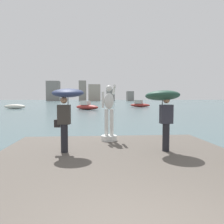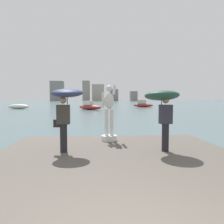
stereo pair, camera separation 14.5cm
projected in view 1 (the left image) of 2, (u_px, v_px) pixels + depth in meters
name	position (u px, v px, depth m)	size (l,w,h in m)	color
ground_plane	(98.00, 109.00, 42.05)	(400.00, 400.00, 0.00)	#4C666B
pier	(127.00, 189.00, 4.60)	(7.36, 10.73, 0.40)	#564F47
statue_white_figure	(109.00, 118.00, 8.74)	(0.62, 0.87, 2.22)	silver
onlooker_left	(67.00, 102.00, 6.83)	(1.06, 1.07, 2.02)	black
onlooker_right	(163.00, 102.00, 6.99)	(1.17, 1.19, 1.97)	black
boat_near	(15.00, 107.00, 41.94)	(4.09, 1.35, 0.88)	silver
boat_far	(140.00, 104.00, 50.71)	(4.70, 3.45, 1.61)	#9E2D28
boat_leftward	(87.00, 106.00, 39.27)	(4.78, 4.20, 1.58)	#9E2D28
distant_skyline	(81.00, 92.00, 149.98)	(58.95, 12.30, 13.47)	gray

